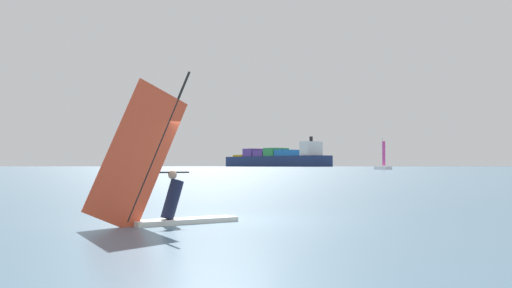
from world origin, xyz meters
The scene contains 5 objects.
ground_plane centered at (0.00, 0.00, 0.00)m, with size 4000.00×4000.00×0.00m, color #476B84.
windsurfer centered at (-1.10, -1.33, 0.89)m, with size 2.98×3.05×3.92m.
cargo_ship centered at (-120.17, 713.85, 9.93)m, with size 151.71×129.94×35.97m.
distant_headland centered at (205.79, 1559.21, 26.56)m, with size 1203.49×305.33×53.12m, color #4C564C.
small_sailboat centered at (6.56, 193.88, 0.90)m, with size 6.25×10.02×11.23m.
Camera 1 is at (3.91, -14.54, 1.42)m, focal length 40.68 mm.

